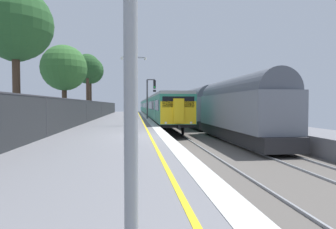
{
  "coord_description": "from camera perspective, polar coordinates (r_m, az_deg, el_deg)",
  "views": [
    {
      "loc": [
        -1.15,
        -14.49,
        1.59
      ],
      "look_at": [
        1.42,
        7.1,
        0.86
      ],
      "focal_mm": 30.35,
      "sensor_mm": 36.0,
      "label": 1
    }
  ],
  "objects": [
    {
      "name": "background_tree_centre",
      "position": [
        42.22,
        -15.57,
        8.3
      ],
      "size": [
        3.84,
        3.77,
        8.38
      ],
      "color": "#473323",
      "rests_on": "ground"
    },
    {
      "name": "background_tree_left",
      "position": [
        25.85,
        -20.03,
        8.53
      ],
      "size": [
        3.84,
        3.84,
        6.65
      ],
      "color": "#473323",
      "rests_on": "ground"
    },
    {
      "name": "freight_train_adjacent_track",
      "position": [
        39.99,
        3.66,
        1.69
      ],
      "size": [
        2.6,
        53.28,
        4.47
      ],
      "color": "#232326",
      "rests_on": "ground"
    },
    {
      "name": "platform_lamp_mid",
      "position": [
        22.39,
        -6.89,
        6.03
      ],
      "size": [
        2.0,
        0.2,
        5.39
      ],
      "color": "#93999E",
      "rests_on": "ground"
    },
    {
      "name": "background_tree_back",
      "position": [
        38.09,
        -15.6,
        9.0
      ],
      "size": [
        3.28,
        3.34,
        8.07
      ],
      "color": "#473323",
      "rests_on": "ground"
    },
    {
      "name": "background_tree_right",
      "position": [
        18.61,
        -28.34,
        15.13
      ],
      "size": [
        4.04,
        4.04,
        8.11
      ],
      "color": "#473323",
      "rests_on": "ground"
    },
    {
      "name": "ground",
      "position": [
        15.14,
        7.85,
        -6.44
      ],
      "size": [
        17.4,
        110.0,
        1.21
      ],
      "color": "slate"
    },
    {
      "name": "commuter_train_at_platform",
      "position": [
        52.24,
        -3.23,
        1.56
      ],
      "size": [
        2.83,
        63.29,
        3.81
      ],
      "color": "#2D846B",
      "rests_on": "ground"
    },
    {
      "name": "platform_back_fence",
      "position": [
        15.12,
        -23.3,
        -0.27
      ],
      "size": [
        0.07,
        99.0,
        2.02
      ],
      "color": "#282B2D",
      "rests_on": "ground"
    },
    {
      "name": "signal_gantry",
      "position": [
        33.1,
        -3.69,
        4.16
      ],
      "size": [
        1.1,
        0.24,
        4.59
      ],
      "color": "#47474C",
      "rests_on": "ground"
    }
  ]
}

